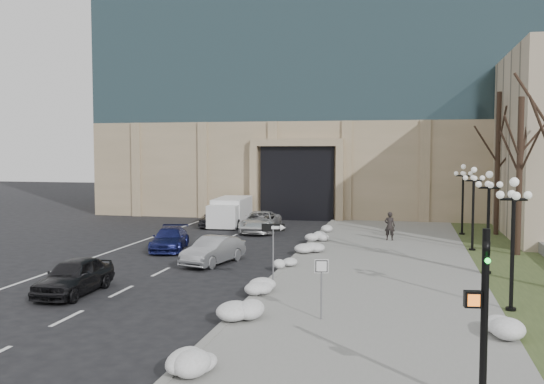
{
  "coord_description": "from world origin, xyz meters",
  "views": [
    {
      "loc": [
        4.69,
        -16.16,
        5.71
      ],
      "look_at": [
        -2.21,
        14.7,
        3.5
      ],
      "focal_mm": 40.0,
      "sensor_mm": 36.0,
      "label": 1
    }
  ],
  "objects": [
    {
      "name": "car_a",
      "position": [
        -8.12,
        5.21,
        0.72
      ],
      "size": [
        1.75,
        4.25,
        1.44
      ],
      "primitive_type": "imported",
      "rotation": [
        0.0,
        0.0,
        0.01
      ],
      "color": "black",
      "rests_on": "ground"
    },
    {
      "name": "snow_clump_a",
      "position": [
        -0.37,
        -2.11,
        0.3
      ],
      "size": [
        1.1,
        1.6,
        0.36
      ],
      "primitive_type": "ellipsoid",
      "color": "white",
      "rests_on": "sidewalk"
    },
    {
      "name": "ground",
      "position": [
        0.0,
        0.0,
        0.0
      ],
      "size": [
        160.0,
        160.0,
        0.0
      ],
      "primitive_type": "plane",
      "color": "black",
      "rests_on": "ground"
    },
    {
      "name": "car_e",
      "position": [
        -9.06,
        26.55,
        0.69
      ],
      "size": [
        1.83,
        4.13,
        1.38
      ],
      "primitive_type": "imported",
      "rotation": [
        0.0,
        0.0,
        -0.05
      ],
      "color": "#2C2B30",
      "rests_on": "ground"
    },
    {
      "name": "grass_strip",
      "position": [
        10.0,
        14.0,
        0.05
      ],
      "size": [
        4.0,
        40.0,
        0.1
      ],
      "primitive_type": "cube",
      "color": "#394924",
      "rests_on": "ground"
    },
    {
      "name": "snow_clump_e",
      "position": [
        -0.33,
        16.27,
        0.3
      ],
      "size": [
        1.1,
        1.6,
        0.36
      ],
      "primitive_type": "ellipsoid",
      "color": "white",
      "rests_on": "sidewalk"
    },
    {
      "name": "snow_clump_f",
      "position": [
        -0.59,
        20.36,
        0.3
      ],
      "size": [
        1.1,
        1.6,
        0.36
      ],
      "primitive_type": "ellipsoid",
      "color": "white",
      "rests_on": "sidewalk"
    },
    {
      "name": "snow_clump_g",
      "position": [
        -0.86,
        24.77,
        0.3
      ],
      "size": [
        1.1,
        1.6,
        0.36
      ],
      "primitive_type": "ellipsoid",
      "color": "white",
      "rests_on": "sidewalk"
    },
    {
      "name": "snow_clump_c",
      "position": [
        -0.79,
        6.65,
        0.3
      ],
      "size": [
        1.1,
        1.6,
        0.36
      ],
      "primitive_type": "ellipsoid",
      "color": "white",
      "rests_on": "sidewalk"
    },
    {
      "name": "snow_clump_b",
      "position": [
        -0.47,
        2.51,
        0.3
      ],
      "size": [
        1.1,
        1.6,
        0.36
      ],
      "primitive_type": "ellipsoid",
      "color": "white",
      "rests_on": "sidewalk"
    },
    {
      "name": "office_tower",
      "position": [
        -2.01,
        43.58,
        18.49
      ],
      "size": [
        40.0,
        24.7,
        36.0
      ],
      "color": "tan",
      "rests_on": "ground"
    },
    {
      "name": "tree_mid",
      "position": [
        10.5,
        18.0,
        5.5
      ],
      "size": [
        3.2,
        3.2,
        8.5
      ],
      "color": "black",
      "rests_on": "ground"
    },
    {
      "name": "tree_far",
      "position": [
        10.5,
        26.0,
        6.15
      ],
      "size": [
        3.2,
        3.2,
        9.5
      ],
      "color": "black",
      "rests_on": "ground"
    },
    {
      "name": "lamppost_d",
      "position": [
        8.3,
        25.5,
        3.07
      ],
      "size": [
        1.18,
        1.18,
        4.76
      ],
      "color": "black",
      "rests_on": "ground"
    },
    {
      "name": "one_way_sign",
      "position": [
        -0.5,
        8.01,
        2.21
      ],
      "size": [
        1.01,
        0.36,
        2.68
      ],
      "rotation": [
        0.0,
        0.0,
        0.24
      ],
      "color": "slate",
      "rests_on": "ground"
    },
    {
      "name": "lamppost_b",
      "position": [
        8.3,
        12.5,
        3.07
      ],
      "size": [
        1.18,
        1.18,
        4.76
      ],
      "color": "black",
      "rests_on": "ground"
    },
    {
      "name": "box_truck",
      "position": [
        -8.37,
        27.77,
        0.98
      ],
      "size": [
        2.65,
        6.53,
        2.03
      ],
      "rotation": [
        0.0,
        0.0,
        0.07
      ],
      "color": "silver",
      "rests_on": "ground"
    },
    {
      "name": "snow_clump_d",
      "position": [
        -0.84,
        11.84,
        0.3
      ],
      "size": [
        1.1,
        1.6,
        0.36
      ],
      "primitive_type": "ellipsoid",
      "color": "white",
      "rests_on": "sidewalk"
    },
    {
      "name": "car_d",
      "position": [
        -5.2,
        24.36,
        0.72
      ],
      "size": [
        2.71,
        5.3,
        1.43
      ],
      "primitive_type": "imported",
      "rotation": [
        0.0,
        0.0,
        0.07
      ],
      "color": "silver",
      "rests_on": "ground"
    },
    {
      "name": "pedestrian",
      "position": [
        3.68,
        21.72,
        1.0
      ],
      "size": [
        0.68,
        0.47,
        1.77
      ],
      "primitive_type": "imported",
      "rotation": [
        0.0,
        0.0,
        3.06
      ],
      "color": "black",
      "rests_on": "sidewalk"
    },
    {
      "name": "lamppost_a",
      "position": [
        8.3,
        6.0,
        3.07
      ],
      "size": [
        1.18,
        1.18,
        4.76
      ],
      "color": "black",
      "rests_on": "ground"
    },
    {
      "name": "keep_sign",
      "position": [
        1.98,
        3.37,
        1.56
      ],
      "size": [
        0.45,
        0.13,
        2.12
      ],
      "rotation": [
        0.0,
        0.0,
        0.19
      ],
      "color": "slate",
      "rests_on": "ground"
    },
    {
      "name": "snow_clump_h",
      "position": [
        7.42,
        2.88,
        0.3
      ],
      "size": [
        1.1,
        1.6,
        0.36
      ],
      "primitive_type": "ellipsoid",
      "color": "white",
      "rests_on": "sidewalk"
    },
    {
      "name": "curb",
      "position": [
        -1.0,
        14.0,
        0.07
      ],
      "size": [
        0.3,
        40.0,
        0.14
      ],
      "primitive_type": "cube",
      "color": "gray",
      "rests_on": "ground"
    },
    {
      "name": "car_b",
      "position": [
        -4.71,
        12.42,
        0.68
      ],
      "size": [
        2.4,
        4.38,
        1.37
      ],
      "primitive_type": "imported",
      "rotation": [
        0.0,
        0.0,
        -0.24
      ],
      "color": "#9A9CA1",
      "rests_on": "ground"
    },
    {
      "name": "car_c",
      "position": [
        -8.45,
        15.91,
        0.64
      ],
      "size": [
        2.69,
        4.67,
        1.27
      ],
      "primitive_type": "imported",
      "rotation": [
        0.0,
        0.0,
        0.22
      ],
      "color": "navy",
      "rests_on": "ground"
    },
    {
      "name": "lamppost_c",
      "position": [
        8.3,
        19.0,
        3.07
      ],
      "size": [
        1.18,
        1.18,
        4.76
      ],
      "color": "black",
      "rests_on": "ground"
    },
    {
      "name": "sidewalk",
      "position": [
        3.5,
        14.0,
        0.06
      ],
      "size": [
        9.0,
        40.0,
        0.12
      ],
      "primitive_type": "cube",
      "color": "gray",
      "rests_on": "ground"
    },
    {
      "name": "traffic_signal",
      "position": [
        6.3,
        -2.79,
        2.01
      ],
      "size": [
        0.69,
        0.92,
        4.05
      ],
      "rotation": [
        0.0,
        0.0,
        0.14
      ],
      "color": "black",
      "rests_on": "ground"
    }
  ]
}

